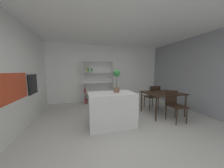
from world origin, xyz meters
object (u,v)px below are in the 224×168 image
open_bookshelf (96,83)px  dining_chair_near (174,103)px  dining_table (162,94)px  potted_plant_on_island (117,79)px  dining_chair_far (153,95)px  built_in_oven (33,84)px  kitchen_island (112,109)px

open_bookshelf → dining_chair_near: size_ratio=2.19×
dining_table → potted_plant_on_island: bearing=-171.2°
potted_plant_on_island → open_bookshelf: bearing=97.1°
dining_chair_near → dining_chair_far: bearing=90.4°
potted_plant_on_island → dining_chair_far: (1.71, 0.77, -0.70)m
open_bookshelf → dining_table: bearing=-44.5°
dining_table → dining_chair_near: bearing=-89.9°
open_bookshelf → dining_table: 2.78m
dining_table → dining_chair_near: 0.52m
dining_chair_near → built_in_oven: bearing=164.1°
dining_table → open_bookshelf: bearing=135.5°
potted_plant_on_island → kitchen_island: bearing=-163.6°
kitchen_island → dining_table: size_ratio=1.02×
kitchen_island → open_bookshelf: 2.30m
open_bookshelf → dining_table: (1.98, -1.94, -0.23)m
built_in_oven → dining_chair_far: (4.02, -0.19, -0.52)m
potted_plant_on_island → dining_chair_near: (1.70, -0.23, -0.73)m
built_in_oven → kitchen_island: (2.16, -1.00, -0.63)m
potted_plant_on_island → dining_table: size_ratio=0.51×
kitchen_island → potted_plant_on_island: bearing=16.4°
built_in_oven → dining_table: size_ratio=0.48×
dining_table → built_in_oven: bearing=170.2°
potted_plant_on_island → dining_chair_far: size_ratio=0.67×
built_in_oven → dining_chair_far: built_in_oven is taller
potted_plant_on_island → dining_table: (1.70, 0.26, -0.58)m
dining_chair_far → open_bookshelf: bearing=-39.5°
dining_table → dining_chair_near: (0.00, -0.50, -0.15)m
open_bookshelf → kitchen_island: bearing=-86.7°
kitchen_island → dining_table: bearing=9.4°
potted_plant_on_island → open_bookshelf: size_ratio=0.32×
open_bookshelf → dining_table: size_ratio=1.61×
open_bookshelf → built_in_oven: bearing=-148.5°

